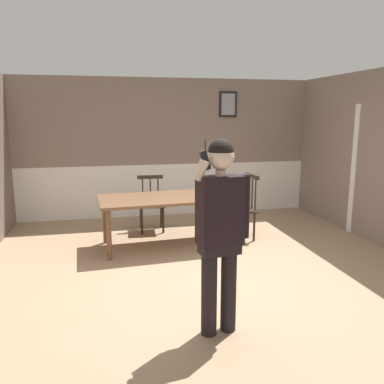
# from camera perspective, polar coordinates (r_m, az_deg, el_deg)

# --- Properties ---
(ground_plane) EXTENTS (6.63, 6.63, 0.00)m
(ground_plane) POSITION_cam_1_polar(r_m,az_deg,el_deg) (4.97, 1.95, -11.67)
(ground_plane) COLOR #9E7F60
(room_back_partition) EXTENTS (5.70, 0.17, 2.60)m
(room_back_partition) POSITION_cam_1_polar(r_m,az_deg,el_deg) (7.57, -3.63, 6.05)
(room_back_partition) COLOR gray
(room_back_partition) RESTS_ON ground_plane
(dining_table) EXTENTS (1.86, 1.07, 0.74)m
(dining_table) POSITION_cam_1_polar(r_m,az_deg,el_deg) (5.77, -4.48, -1.55)
(dining_table) COLOR brown
(dining_table) RESTS_ON ground_plane
(chair_near_window) EXTENTS (0.45, 0.45, 1.03)m
(chair_near_window) POSITION_cam_1_polar(r_m,az_deg,el_deg) (6.19, 7.33, -2.35)
(chair_near_window) COLOR #2D2319
(chair_near_window) RESTS_ON ground_plane
(chair_by_doorway) EXTENTS (0.45, 0.45, 0.92)m
(chair_by_doorway) POSITION_cam_1_polar(r_m,az_deg,el_deg) (6.64, -5.94, -1.65)
(chair_by_doorway) COLOR #2D2319
(chair_by_doorway) RESTS_ON ground_plane
(person_figure) EXTENTS (0.54, 0.26, 1.74)m
(person_figure) POSITION_cam_1_polar(r_m,az_deg,el_deg) (3.38, 4.19, -4.77)
(person_figure) COLOR black
(person_figure) RESTS_ON ground_plane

